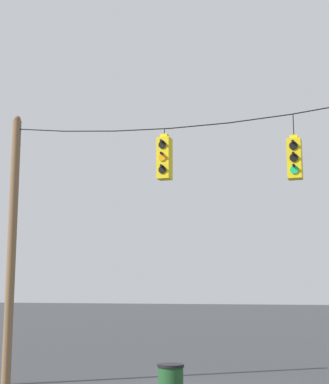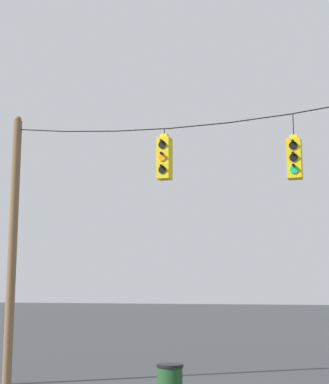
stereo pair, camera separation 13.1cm
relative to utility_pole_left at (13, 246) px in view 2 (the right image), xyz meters
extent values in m
cylinder|color=brown|center=(0.00, 0.00, -0.06)|extent=(0.25, 0.25, 7.39)
sphere|color=brown|center=(0.00, 0.00, 3.68)|extent=(0.20, 0.20, 0.20)
cylinder|color=black|center=(0.78, 0.00, 3.28)|extent=(1.57, 0.03, 0.23)
cylinder|color=black|center=(2.35, 0.00, 3.11)|extent=(1.57, 0.03, 0.17)
cylinder|color=black|center=(3.92, 0.00, 3.00)|extent=(1.57, 0.03, 0.10)
cylinder|color=black|center=(5.48, 0.00, 2.97)|extent=(1.57, 0.03, 0.03)
cylinder|color=black|center=(7.05, 0.00, 3.00)|extent=(1.57, 0.03, 0.10)
cylinder|color=black|center=(8.61, 0.00, 3.11)|extent=(1.57, 0.03, 0.17)
cube|color=yellow|center=(4.54, 0.00, 2.16)|extent=(0.34, 0.34, 1.11)
cube|color=yellow|center=(4.54, 0.00, 2.77)|extent=(0.19, 0.19, 0.10)
cylinder|color=black|center=(4.54, 0.00, 2.90)|extent=(0.02, 0.02, 0.16)
cylinder|color=black|center=(4.54, -0.18, 2.50)|extent=(0.20, 0.03, 0.20)
cylinder|color=black|center=(4.54, -0.23, 2.59)|extent=(0.07, 0.12, 0.07)
cylinder|color=orange|center=(4.54, -0.18, 2.16)|extent=(0.20, 0.03, 0.20)
cylinder|color=black|center=(4.54, -0.23, 2.25)|extent=(0.07, 0.12, 0.07)
cylinder|color=black|center=(4.54, -0.18, 1.83)|extent=(0.20, 0.03, 0.20)
cylinder|color=black|center=(4.54, -0.23, 1.92)|extent=(0.07, 0.12, 0.07)
cylinder|color=black|center=(4.54, 0.19, 2.50)|extent=(0.20, 0.03, 0.20)
cylinder|color=black|center=(4.54, 0.23, 2.59)|extent=(0.07, 0.12, 0.07)
cylinder|color=orange|center=(4.54, 0.19, 2.16)|extent=(0.20, 0.03, 0.20)
cylinder|color=black|center=(4.54, 0.23, 2.25)|extent=(0.07, 0.12, 0.07)
cylinder|color=black|center=(4.54, 0.19, 1.83)|extent=(0.20, 0.03, 0.20)
cylinder|color=black|center=(4.54, 0.23, 1.92)|extent=(0.07, 0.12, 0.07)
cube|color=yellow|center=(7.89, 0.00, 1.90)|extent=(0.34, 0.34, 0.98)
cube|color=yellow|center=(7.89, 0.00, 2.44)|extent=(0.19, 0.19, 0.10)
cylinder|color=black|center=(7.89, 0.00, 2.77)|extent=(0.02, 0.02, 0.55)
cylinder|color=black|center=(7.89, -0.18, 2.20)|extent=(0.20, 0.03, 0.20)
cylinder|color=black|center=(7.89, -0.23, 2.29)|extent=(0.07, 0.12, 0.07)
cylinder|color=black|center=(7.89, -0.18, 1.90)|extent=(0.20, 0.03, 0.20)
cylinder|color=black|center=(7.89, -0.23, 1.99)|extent=(0.07, 0.12, 0.07)
cylinder|color=#19C666|center=(7.89, -0.18, 1.61)|extent=(0.20, 0.03, 0.20)
cylinder|color=black|center=(7.89, -0.23, 1.70)|extent=(0.07, 0.12, 0.07)
cylinder|color=black|center=(7.89, 0.19, 2.20)|extent=(0.20, 0.03, 0.20)
cylinder|color=black|center=(7.89, 0.23, 2.29)|extent=(0.07, 0.12, 0.07)
cylinder|color=black|center=(7.89, 0.19, 1.90)|extent=(0.20, 0.03, 0.20)
cylinder|color=black|center=(7.89, 0.23, 1.99)|extent=(0.07, 0.12, 0.07)
cylinder|color=#19C666|center=(7.89, 0.19, 1.61)|extent=(0.20, 0.03, 0.20)
cylinder|color=black|center=(7.89, 0.23, 1.70)|extent=(0.07, 0.12, 0.07)
cylinder|color=black|center=(5.28, -1.73, -2.85)|extent=(0.59, 0.59, 0.06)
camera|label=1|loc=(9.42, -14.22, -1.27)|focal=55.00mm
camera|label=2|loc=(9.54, -14.17, -1.27)|focal=55.00mm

